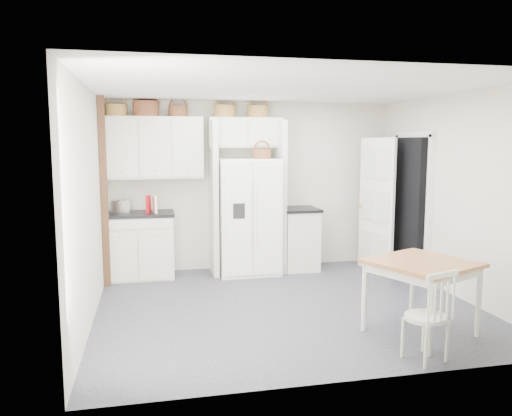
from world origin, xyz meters
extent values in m
plane|color=#25262C|center=(0.00, 0.00, 0.00)|extent=(4.50, 4.50, 0.00)
plane|color=white|center=(0.00, 0.00, 2.60)|extent=(4.50, 4.50, 0.00)
plane|color=beige|center=(0.00, 2.00, 1.30)|extent=(4.50, 0.00, 4.50)
plane|color=beige|center=(-2.25, 0.00, 1.30)|extent=(0.00, 4.00, 4.00)
plane|color=beige|center=(2.25, 0.00, 1.30)|extent=(0.00, 4.00, 4.00)
cube|color=white|center=(-0.15, 1.63, 0.87)|extent=(0.90, 0.72, 1.74)
cube|color=silver|center=(-1.78, 1.70, 0.46)|extent=(1.00, 0.63, 0.92)
cube|color=silver|center=(0.67, 1.70, 0.46)|extent=(0.53, 0.63, 0.93)
cube|color=#985C32|center=(1.12, -1.16, 0.39)|extent=(1.22, 1.22, 0.77)
cube|color=silver|center=(0.82, -1.75, 0.40)|extent=(0.49, 0.46, 0.81)
cube|color=black|center=(-1.78, 1.70, 0.95)|extent=(1.04, 0.67, 0.04)
cube|color=black|center=(0.67, 1.70, 0.95)|extent=(0.57, 0.67, 0.04)
cube|color=silver|center=(-2.00, 1.68, 1.06)|extent=(0.30, 0.21, 0.19)
cube|color=#A70C14|center=(-1.62, 1.62, 1.09)|extent=(0.08, 0.17, 0.25)
cube|color=#F2E7CA|center=(-1.52, 1.62, 1.09)|extent=(0.07, 0.17, 0.24)
cylinder|color=brown|center=(-2.03, 1.83, 2.43)|extent=(0.30, 0.30, 0.17)
cylinder|color=brown|center=(-1.61, 1.83, 2.46)|extent=(0.38, 0.38, 0.22)
cylinder|color=brown|center=(-1.15, 1.83, 2.43)|extent=(0.28, 0.28, 0.16)
cylinder|color=brown|center=(-0.47, 1.83, 2.44)|extent=(0.32, 0.32, 0.18)
cylinder|color=brown|center=(0.04, 1.83, 2.44)|extent=(0.32, 0.32, 0.18)
cylinder|color=brown|center=(0.04, 1.53, 1.81)|extent=(0.27, 0.27, 0.14)
cube|color=silver|center=(-1.50, 1.83, 1.90)|extent=(1.40, 0.34, 0.90)
cube|color=silver|center=(-0.15, 1.83, 2.12)|extent=(1.12, 0.34, 0.45)
cube|color=silver|center=(-0.66, 1.70, 1.15)|extent=(0.08, 0.60, 2.30)
cube|color=silver|center=(0.36, 1.70, 1.15)|extent=(0.08, 0.60, 2.30)
cube|color=#3B2118|center=(-2.20, 1.35, 1.30)|extent=(0.09, 0.09, 2.60)
cube|color=black|center=(2.16, 1.00, 1.02)|extent=(0.18, 0.85, 2.05)
cube|color=white|center=(1.80, 1.33, 1.02)|extent=(0.21, 0.79, 2.05)
camera|label=1|loc=(-1.60, -5.68, 1.97)|focal=35.00mm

